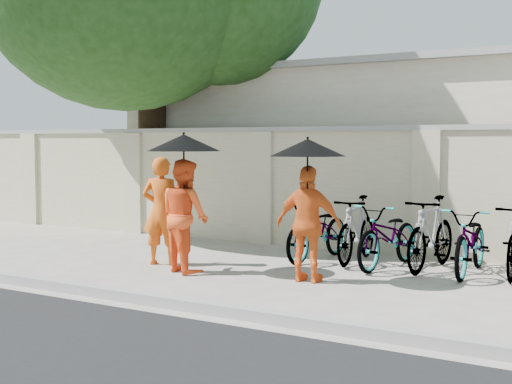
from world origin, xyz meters
The scene contains 14 objects.
ground centered at (0.00, 0.00, 0.00)m, with size 80.00×80.00×0.00m, color #ACA599.
kerb centered at (0.00, -1.70, 0.06)m, with size 40.00×0.16×0.12m, color gray.
compound_wall centered at (1.00, 3.20, 1.00)m, with size 20.00×0.30×2.00m, color beige.
building_behind centered at (2.00, 7.00, 1.60)m, with size 14.00×6.00×3.20m, color silver.
monk_left centered at (-1.14, 0.42, 0.80)m, with size 0.58×0.38×1.60m, color #D75812.
monk_center centered at (-0.49, 0.13, 0.79)m, with size 0.77×0.60×1.58m, color #F5521B.
parasol_center centered at (-0.44, 0.05, 1.81)m, with size 1.01×1.01×1.03m.
monk_right centered at (1.32, 0.38, 0.76)m, with size 0.89×0.37×1.52m, color orange.
parasol_right centered at (1.34, 0.30, 1.74)m, with size 0.97×0.97×1.00m.
bike_0 centered at (0.66, 1.98, 0.47)m, with size 0.62×1.78×0.93m, color #8F909F.
bike_1 centered at (1.25, 2.10, 0.50)m, with size 0.47×1.67×1.00m, color #8F909F.
bike_2 centered at (1.83, 1.93, 0.47)m, with size 0.62×1.78×0.93m, color #8F909F.
bike_3 centered at (2.41, 2.05, 0.53)m, with size 0.49×1.75×1.05m, color #8F909F.
bike_4 centered at (2.99, 2.00, 0.47)m, with size 0.62×1.77×0.93m, color #8F909F.
Camera 1 is at (5.54, -7.77, 1.81)m, focal length 50.00 mm.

